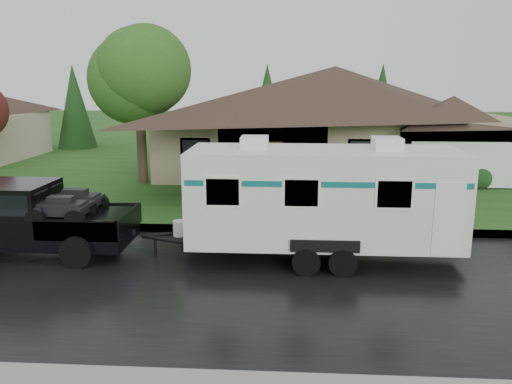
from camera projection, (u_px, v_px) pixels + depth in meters
ground at (306, 256)px, 14.55m from camera, size 140.00×140.00×0.00m
road at (308, 283)px, 12.60m from camera, size 140.00×8.00×0.01m
curb at (303, 231)px, 16.73m from camera, size 140.00×0.50×0.15m
lawn at (296, 167)px, 29.14m from camera, size 140.00×26.00×0.15m
house_main at (340, 107)px, 27.10m from camera, size 19.44×10.80×6.90m
tree_left_green at (138, 78)px, 23.12m from camera, size 4.32×4.32×7.15m
shrub_row at (342, 175)px, 23.35m from camera, size 13.60×1.00×1.00m
pickup_truck at (19, 216)px, 14.56m from camera, size 6.33×2.41×2.11m
travel_trailer at (323, 196)px, 13.88m from camera, size 7.81×2.74×3.51m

